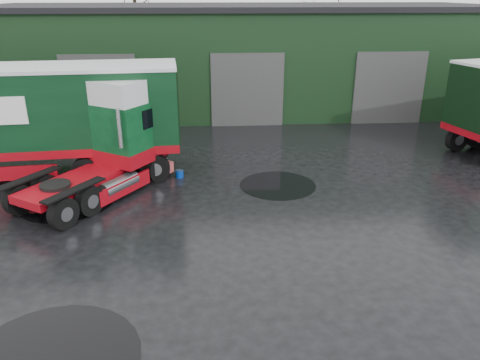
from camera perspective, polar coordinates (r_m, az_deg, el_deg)
name	(u,v)px	position (r m, az deg, el deg)	size (l,w,h in m)	color
ground	(219,255)	(13.67, -2.63, -9.06)	(100.00, 100.00, 0.00)	black
warehouse	(240,55)	(32.03, -0.03, 15.00)	(32.40, 12.40, 6.30)	black
hero_tractor	(87,143)	(17.50, -18.10, 4.34)	(2.82, 6.65, 4.13)	#0A3F1D
wash_bucket	(179,174)	(19.21, -7.39, 0.75)	(0.32, 0.32, 0.30)	#062D93
tree_back_a	(136,21)	(42.18, -12.54, 18.36)	(4.40, 4.40, 9.50)	black
tree_back_b	(324,33)	(43.07, 10.18, 17.26)	(4.40, 4.40, 7.50)	black
puddle_1	(278,185)	(18.39, 4.61, -0.61)	(2.99, 2.99, 0.01)	black
puddle_4	(67,203)	(17.92, -20.36, -2.62)	(3.31, 3.31, 0.01)	black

